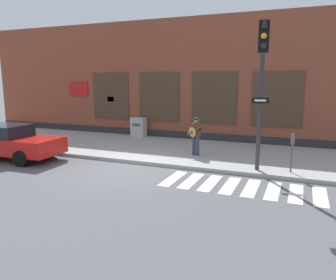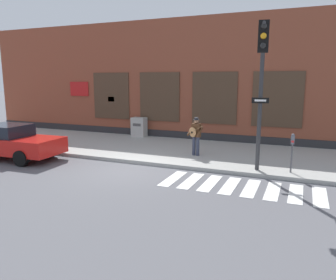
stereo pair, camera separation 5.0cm
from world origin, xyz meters
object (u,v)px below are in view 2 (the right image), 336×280
red_car (11,142)px  busker (195,134)px  parking_meter (292,147)px  utility_box (139,127)px  traffic_light (262,76)px

red_car → busker: size_ratio=2.74×
busker → red_car: bearing=-157.4°
parking_meter → utility_box: bearing=151.6°
red_car → traffic_light: traffic_light is taller
red_car → traffic_light: bearing=4.3°
busker → parking_meter: 4.24m
parking_meter → traffic_light: bearing=-133.8°
red_car → utility_box: red_car is taller
traffic_light → parking_meter: 2.93m
red_car → utility_box: size_ratio=4.10×
utility_box → red_car: bearing=-114.1°
parking_meter → utility_box: size_ratio=1.26×
utility_box → traffic_light: bearing=-37.3°
busker → utility_box: (-4.61, 3.44, -0.40)m
traffic_light → utility_box: traffic_light is taller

